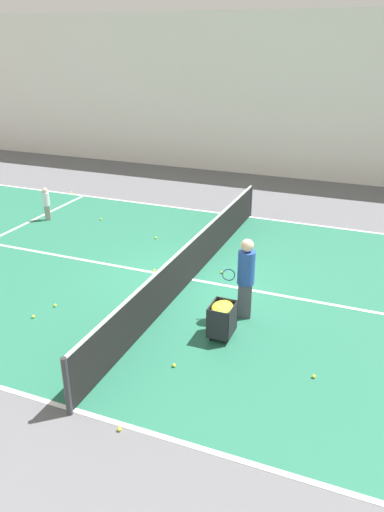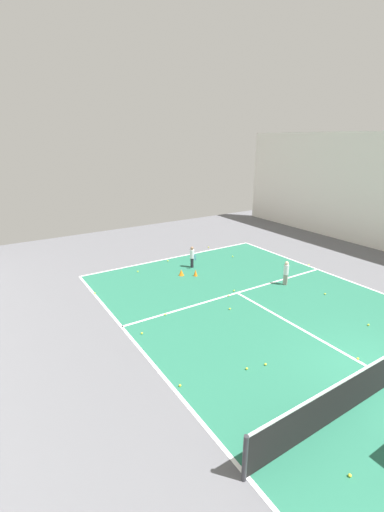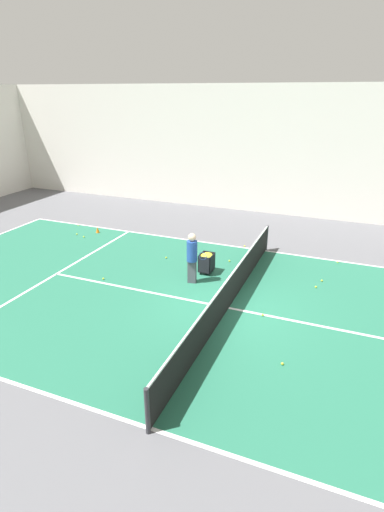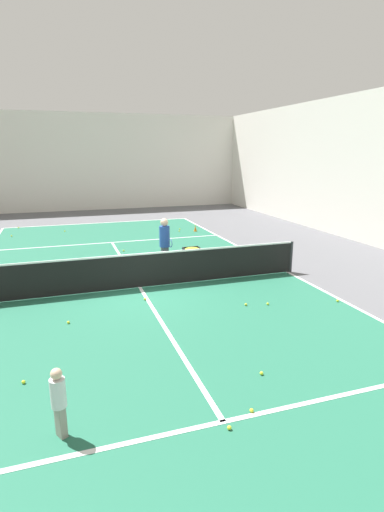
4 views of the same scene
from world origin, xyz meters
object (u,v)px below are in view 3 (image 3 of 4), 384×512
(coach_at_net, at_px, (192,255))
(tennis_net, at_px, (229,292))
(training_cone_0, at_px, (98,230))
(ball_cart, at_px, (207,259))

(coach_at_net, bearing_deg, tennis_net, -46.36)
(training_cone_0, bearing_deg, ball_cart, -109.82)
(tennis_net, bearing_deg, ball_cart, 35.03)
(tennis_net, relative_size, ball_cart, 14.01)
(ball_cart, xyz_separation_m, training_cone_0, (2.31, 6.41, -0.39))
(coach_at_net, distance_m, training_cone_0, 7.08)
(tennis_net, relative_size, coach_at_net, 5.86)
(ball_cart, height_order, training_cone_0, ball_cart)
(training_cone_0, bearing_deg, tennis_net, -119.60)
(tennis_net, height_order, coach_at_net, coach_at_net)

